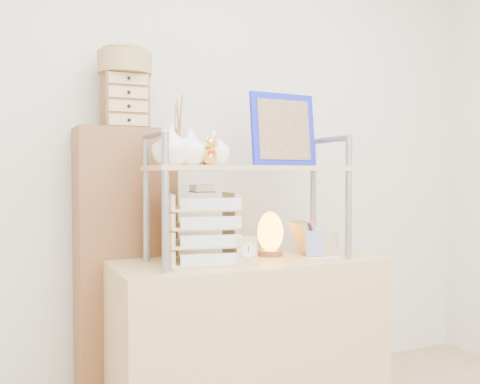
# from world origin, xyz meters

# --- Properties ---
(desk) EXTENTS (1.20, 0.50, 0.75)m
(desk) POSITION_xyz_m (0.00, 1.20, 0.38)
(desk) COLOR tan
(desk) RESTS_ON ground
(cabinet) EXTENTS (0.45, 0.24, 1.35)m
(cabinet) POSITION_xyz_m (-0.48, 1.57, 0.68)
(cabinet) COLOR brown
(cabinet) RESTS_ON ground
(hutch) EXTENTS (0.90, 0.34, 0.77)m
(hutch) POSITION_xyz_m (-0.10, 1.21, 1.20)
(hutch) COLOR gray
(hutch) RESTS_ON desk
(letter_tray) EXTENTS (0.32, 0.31, 0.34)m
(letter_tray) POSITION_xyz_m (-0.22, 1.20, 0.89)
(letter_tray) COLOR tan
(letter_tray) RESTS_ON desk
(salt_lamp) EXTENTS (0.14, 0.13, 0.21)m
(salt_lamp) POSITION_xyz_m (0.15, 1.27, 0.86)
(salt_lamp) COLOR brown
(salt_lamp) RESTS_ON desk
(desk_clock) EXTENTS (0.09, 0.05, 0.12)m
(desk_clock) POSITION_xyz_m (-0.07, 1.07, 0.81)
(desk_clock) COLOR tan
(desk_clock) RESTS_ON desk
(postcard_stand) EXTENTS (0.18, 0.08, 0.13)m
(postcard_stand) POSITION_xyz_m (0.34, 1.12, 0.79)
(postcard_stand) COLOR white
(postcard_stand) RESTS_ON desk
(drawer_chest) EXTENTS (0.20, 0.16, 0.25)m
(drawer_chest) POSITION_xyz_m (-0.48, 1.55, 1.48)
(drawer_chest) COLOR brown
(drawer_chest) RESTS_ON cabinet
(woven_basket) EXTENTS (0.25, 0.25, 0.10)m
(woven_basket) POSITION_xyz_m (-0.48, 1.55, 1.65)
(woven_basket) COLOR olive
(woven_basket) RESTS_ON drawer_chest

